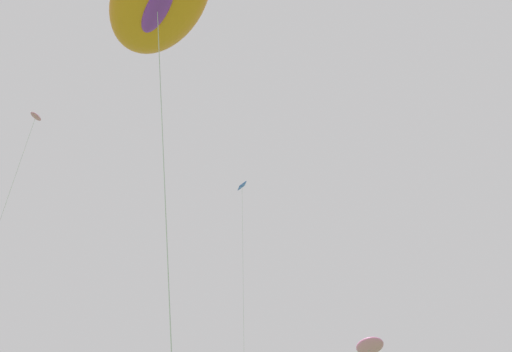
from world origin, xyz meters
name	(u,v)px	position (x,y,z in m)	size (l,w,h in m)	color
small_kite_stunt_black	(29,135)	(-6.94, 24.57, 24.56)	(0.88, 4.21, 26.01)	pink
small_kite_diamond_red	(243,239)	(5.89, 24.59, 21.29)	(0.53, 1.35, 25.64)	blue
small_kite_triangle_green	(369,347)	(7.03, 15.07, 10.96)	(3.88, 1.58, 11.31)	pink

